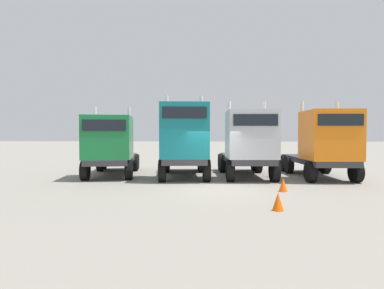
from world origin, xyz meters
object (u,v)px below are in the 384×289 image
at_px(semi_truck_silver, 248,144).
at_px(semi_truck_orange, 324,144).
at_px(semi_truck_teal, 184,140).
at_px(traffic_cone_near, 283,185).
at_px(semi_truck_green, 111,146).
at_px(traffic_cone_mid, 278,202).

xyz_separation_m(semi_truck_silver, semi_truck_orange, (3.94, 0.02, 0.01)).
bearing_deg(semi_truck_teal, semi_truck_silver, 88.01).
bearing_deg(traffic_cone_near, semi_truck_green, 156.10).
xyz_separation_m(semi_truck_orange, traffic_cone_mid, (-3.77, -6.97, -1.57)).
relative_size(semi_truck_teal, traffic_cone_mid, 11.79).
relative_size(semi_truck_orange, traffic_cone_mid, 10.88).
height_order(semi_truck_teal, traffic_cone_near, semi_truck_teal).
bearing_deg(traffic_cone_mid, semi_truck_silver, 91.39).
bearing_deg(semi_truck_orange, traffic_cone_mid, -31.67).
height_order(semi_truck_teal, semi_truck_silver, semi_truck_teal).
relative_size(semi_truck_silver, semi_truck_orange, 1.05).
bearing_deg(semi_truck_orange, semi_truck_teal, -91.08).
xyz_separation_m(semi_truck_teal, traffic_cone_near, (4.43, -3.46, -1.76)).
xyz_separation_m(semi_truck_orange, traffic_cone_near, (-2.91, -3.74, -1.57)).
bearing_deg(semi_truck_silver, semi_truck_green, -94.71).
xyz_separation_m(semi_truck_green, semi_truck_teal, (4.12, -0.33, 0.30)).
distance_m(semi_truck_teal, semi_truck_silver, 3.42).
relative_size(semi_truck_teal, traffic_cone_near, 11.84).
bearing_deg(traffic_cone_mid, semi_truck_teal, 118.08).
height_order(semi_truck_silver, traffic_cone_mid, semi_truck_silver).
bearing_deg(traffic_cone_mid, traffic_cone_near, 75.12).
distance_m(semi_truck_orange, traffic_cone_mid, 8.08).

